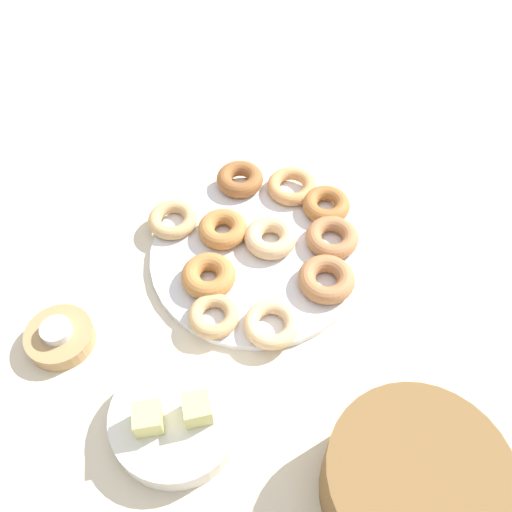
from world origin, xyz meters
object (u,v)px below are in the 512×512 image
Objects in this scene: donut_7 at (208,276)px; donut_9 at (332,238)px; donut_0 at (272,324)px; donut_5 at (292,186)px; candle_holder at (60,337)px; melon_chunk_left at (197,409)px; donut_6 at (240,179)px; donut_plate at (256,255)px; donut_3 at (326,279)px; donut_2 at (326,205)px; basket at (414,483)px; donut_10 at (223,229)px; donut_1 at (270,238)px; donut_4 at (173,220)px; melon_chunk_right at (148,419)px; donut_8 at (214,316)px; tealight at (56,330)px; fruit_bowl at (176,419)px.

donut_7 reaches higher than donut_9.
donut_0 is 0.95× the size of donut_5.
donut_0 is 0.32m from candle_holder.
melon_chunk_left reaches higher than candle_holder.
donut_6 is 0.22m from donut_7.
donut_5 is at bearing -113.76° from donut_plate.
donut_3 is at bearing 79.86° from donut_9.
basket is at bearing 98.68° from donut_2.
donut_2 is 0.19m from donut_10.
donut_1 reaches higher than donut_4.
donut_7 is 0.10m from donut_10.
melon_chunk_left is at bearing 63.08° from donut_2.
donut_1 is 0.13m from donut_5.
donut_5 is 0.45m from melon_chunk_left.
donut_3 reaches higher than candle_holder.
melon_chunk_right is at bearing 91.30° from donut_4.
donut_plate is at bearing -115.98° from donut_8.
donut_4 is (0.17, -0.20, 0.00)m from donut_0.
donut_plate is at bearing -114.27° from melon_chunk_right.
donut_0 is 0.97× the size of donut_7.
donut_5 is 1.04× the size of donut_6.
donut_1 is 1.03× the size of donut_6.
donut_7 is at bearing -40.44° from donut_0.
candle_holder is at bearing 40.62° from donut_10.
donut_4 is 0.21m from donut_8.
donut_2 is 1.07× the size of donut_8.
donut_8 is 0.36m from basket.
donut_5 is 1.01× the size of donut_9.
donut_4 is 0.09m from donut_10.
donut_9 is at bearing -156.16° from tealight.
candle_holder is 0.21m from melon_chunk_right.
donut_9 is at bearing -126.68° from fruit_bowl.
donut_6 is 0.29m from donut_8.
basket reaches higher than donut_3.
fruit_bowl is (-0.04, 0.35, -0.01)m from donut_4.
donut_4 reaches higher than donut_plate.
donut_0 is at bearing 90.23° from donut_1.
candle_holder is (0.29, 0.16, 0.01)m from donut_plate.
donut_1 is 2.43× the size of melon_chunk_right.
donut_9 is (-0.02, -0.09, -0.00)m from donut_3.
donut_5 is (0.05, -0.20, -0.00)m from donut_3.
donut_10 is 0.31m from candle_holder.
donut_7 is 0.86× the size of candle_holder.
donut_9 is at bearing 139.56° from donut_6.
donut_7 is 0.24m from candle_holder.
donut_plate is 0.04m from donut_1.
donut_5 is 1.06× the size of donut_10.
tealight is 0.23m from fruit_bowl.
donut_7 is 1.04× the size of donut_10.
melon_chunk_left is at bearing 72.43° from donut_5.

